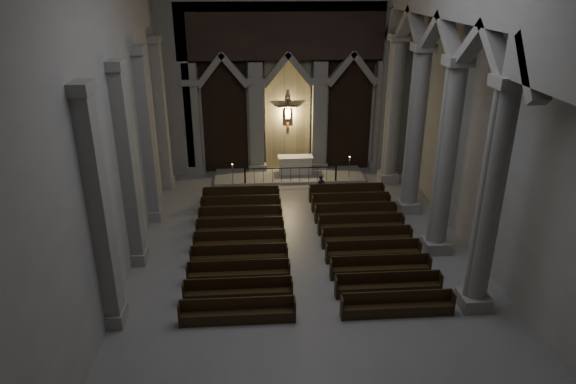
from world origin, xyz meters
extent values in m
plane|color=gray|center=(0.00, 0.00, 0.00)|extent=(24.00, 24.00, 0.00)
cube|color=#A09E96|center=(0.00, 12.00, 6.00)|extent=(14.00, 0.10, 12.00)
cube|color=#A09E96|center=(0.00, -12.00, 6.00)|extent=(14.00, 0.10, 12.00)
cube|color=#A09E96|center=(-7.00, 0.00, 6.00)|extent=(0.10, 24.00, 12.00)
cube|color=#A09E96|center=(7.00, 0.00, 6.00)|extent=(0.10, 24.00, 12.00)
cube|color=gray|center=(-5.40, 11.50, 3.20)|extent=(0.80, 0.50, 6.40)
cube|color=gray|center=(-5.40, 11.50, 0.25)|extent=(1.05, 0.70, 0.50)
cube|color=gray|center=(-5.40, 11.50, 5.35)|extent=(1.00, 0.65, 0.35)
cube|color=gray|center=(-1.80, 11.50, 3.20)|extent=(0.80, 0.50, 6.40)
cube|color=gray|center=(-1.80, 11.50, 0.25)|extent=(1.05, 0.70, 0.50)
cube|color=gray|center=(-1.80, 11.50, 5.35)|extent=(1.00, 0.65, 0.35)
cube|color=gray|center=(1.80, 11.50, 3.20)|extent=(0.80, 0.50, 6.40)
cube|color=gray|center=(1.80, 11.50, 0.25)|extent=(1.05, 0.70, 0.50)
cube|color=gray|center=(1.80, 11.50, 5.35)|extent=(1.00, 0.65, 0.35)
cube|color=gray|center=(5.40, 11.50, 3.20)|extent=(0.80, 0.50, 6.40)
cube|color=gray|center=(5.40, 11.50, 0.25)|extent=(1.05, 0.70, 0.50)
cube|color=gray|center=(5.40, 11.50, 5.35)|extent=(1.00, 0.65, 0.35)
cube|color=black|center=(-3.60, 11.85, 3.50)|extent=(2.60, 0.15, 7.00)
cube|color=tan|center=(0.00, 11.85, 3.50)|extent=(2.60, 0.15, 7.00)
cube|color=black|center=(3.60, 11.85, 3.50)|extent=(2.60, 0.15, 7.00)
cube|color=black|center=(0.00, 11.50, 8.00)|extent=(12.00, 0.50, 3.00)
cube|color=gray|center=(-6.20, 11.50, 4.50)|extent=(1.60, 0.50, 9.00)
cube|color=gray|center=(6.20, 11.50, 4.50)|extent=(1.60, 0.50, 9.00)
plane|color=#FFD072|center=(0.00, 11.82, 3.50)|extent=(1.50, 0.00, 1.50)
cube|color=#502F1B|center=(0.00, 11.73, 3.50)|extent=(0.13, 0.08, 1.80)
cube|color=#502F1B|center=(0.00, 11.73, 3.85)|extent=(1.10, 0.08, 0.13)
cube|color=tan|center=(0.00, 11.67, 3.45)|extent=(0.26, 0.10, 0.60)
sphere|color=tan|center=(0.00, 11.67, 3.85)|extent=(0.17, 0.17, 0.17)
cylinder|color=tan|center=(-0.26, 11.67, 3.82)|extent=(0.45, 0.08, 0.08)
cylinder|color=tan|center=(0.26, 11.67, 3.82)|extent=(0.45, 0.08, 0.08)
cube|color=gray|center=(5.50, 9.50, 0.25)|extent=(1.00, 1.00, 0.50)
cylinder|color=gray|center=(5.50, 9.50, 4.00)|extent=(0.70, 0.70, 7.50)
cube|color=gray|center=(5.50, 9.50, 7.85)|extent=(0.95, 0.95, 0.35)
cube|color=gray|center=(5.50, 5.50, 0.25)|extent=(1.00, 1.00, 0.50)
cylinder|color=gray|center=(5.50, 5.50, 4.00)|extent=(0.70, 0.70, 7.50)
cube|color=gray|center=(5.50, 5.50, 7.85)|extent=(0.95, 0.95, 0.35)
cube|color=gray|center=(5.50, 1.50, 0.25)|extent=(1.00, 1.00, 0.50)
cylinder|color=gray|center=(5.50, 1.50, 4.00)|extent=(0.70, 0.70, 7.50)
cube|color=gray|center=(5.50, 1.50, 7.85)|extent=(0.95, 0.95, 0.35)
cube|color=gray|center=(5.50, -2.50, 0.25)|extent=(1.00, 1.00, 0.50)
cylinder|color=gray|center=(5.50, -2.50, 4.00)|extent=(0.70, 0.70, 7.50)
cube|color=gray|center=(5.50, -2.50, 7.85)|extent=(0.95, 0.95, 0.35)
cube|color=gray|center=(5.50, 11.40, 4.60)|extent=(0.55, 1.20, 9.20)
cube|color=gray|center=(-6.75, 9.50, 0.25)|extent=(0.60, 1.00, 0.50)
cube|color=gray|center=(-6.75, 9.50, 4.00)|extent=(0.50, 0.80, 7.50)
cube|color=gray|center=(-6.75, 9.50, 7.85)|extent=(0.60, 1.00, 0.35)
cube|color=gray|center=(-6.75, 5.50, 0.25)|extent=(0.60, 1.00, 0.50)
cube|color=gray|center=(-6.75, 5.50, 4.00)|extent=(0.50, 0.80, 7.50)
cube|color=gray|center=(-6.75, 5.50, 7.85)|extent=(0.60, 1.00, 0.35)
cube|color=gray|center=(-6.75, 1.50, 0.25)|extent=(0.60, 1.00, 0.50)
cube|color=gray|center=(-6.75, 1.50, 4.00)|extent=(0.50, 0.80, 7.50)
cube|color=gray|center=(-6.75, 1.50, 7.85)|extent=(0.60, 1.00, 0.35)
cube|color=gray|center=(-6.75, -2.50, 0.25)|extent=(0.60, 1.00, 0.50)
cube|color=gray|center=(-6.75, -2.50, 4.00)|extent=(0.50, 0.80, 7.50)
cube|color=gray|center=(-6.75, -2.50, 7.85)|extent=(0.60, 1.00, 0.35)
cube|color=gray|center=(0.00, 10.60, 0.07)|extent=(8.50, 2.60, 0.15)
cube|color=silver|center=(0.37, 10.77, 0.64)|extent=(1.85, 0.72, 0.98)
cube|color=white|center=(0.37, 10.77, 1.15)|extent=(2.00, 0.80, 0.04)
cube|color=black|center=(0.00, 9.42, 0.96)|extent=(5.05, 0.05, 0.05)
cube|color=black|center=(-2.53, 9.42, 0.51)|extent=(0.09, 0.09, 1.01)
cube|color=black|center=(2.53, 9.42, 0.51)|extent=(0.09, 0.09, 1.01)
cylinder|color=black|center=(-2.02, 9.42, 0.47)|extent=(0.02, 0.02, 0.93)
cylinder|color=black|center=(-1.52, 9.42, 0.47)|extent=(0.02, 0.02, 0.93)
cylinder|color=black|center=(-1.01, 9.42, 0.47)|extent=(0.02, 0.02, 0.93)
cylinder|color=black|center=(-0.51, 9.42, 0.47)|extent=(0.02, 0.02, 0.93)
cylinder|color=black|center=(0.00, 9.42, 0.47)|extent=(0.02, 0.02, 0.93)
cylinder|color=black|center=(0.51, 9.42, 0.47)|extent=(0.02, 0.02, 0.93)
cylinder|color=black|center=(1.01, 9.42, 0.47)|extent=(0.02, 0.02, 0.93)
cylinder|color=black|center=(1.52, 9.42, 0.47)|extent=(0.02, 0.02, 0.93)
cylinder|color=black|center=(2.02, 9.42, 0.47)|extent=(0.02, 0.02, 0.93)
cylinder|color=#9D6330|center=(-3.18, 9.08, 0.02)|extent=(0.23, 0.23, 0.05)
cylinder|color=#9D6330|center=(-3.18, 9.08, 0.59)|extent=(0.04, 0.04, 1.12)
cylinder|color=#9D6330|center=(-3.18, 9.08, 1.15)|extent=(0.12, 0.12, 0.02)
cylinder|color=beige|center=(-3.18, 9.08, 1.25)|extent=(0.05, 0.05, 0.20)
sphere|color=#FFBC59|center=(-3.18, 9.08, 1.37)|extent=(0.04, 0.04, 0.04)
cylinder|color=#9D6330|center=(3.34, 9.80, 0.02)|extent=(0.24, 0.24, 0.05)
cylinder|color=#9D6330|center=(3.34, 9.80, 0.59)|extent=(0.04, 0.04, 1.14)
cylinder|color=#9D6330|center=(3.34, 9.80, 1.16)|extent=(0.12, 0.12, 0.02)
cylinder|color=beige|center=(3.34, 9.80, 1.27)|extent=(0.05, 0.05, 0.20)
sphere|color=#FFBC59|center=(3.34, 9.80, 1.38)|extent=(0.04, 0.04, 0.04)
cube|color=black|center=(-2.70, 7.00, 0.20)|extent=(3.81, 0.36, 0.41)
cube|color=black|center=(-2.70, 7.17, 0.64)|extent=(3.81, 0.06, 0.45)
cube|color=black|center=(-4.61, 7.00, 0.41)|extent=(0.05, 0.41, 0.82)
cube|color=black|center=(-0.79, 7.00, 0.41)|extent=(0.05, 0.41, 0.82)
cube|color=black|center=(2.70, 7.00, 0.20)|extent=(3.81, 0.36, 0.41)
cube|color=black|center=(2.70, 7.17, 0.64)|extent=(3.81, 0.06, 0.45)
cube|color=black|center=(0.79, 7.00, 0.41)|extent=(0.05, 0.41, 0.82)
cube|color=black|center=(4.61, 7.00, 0.41)|extent=(0.05, 0.41, 0.82)
cube|color=black|center=(-2.70, 5.77, 0.20)|extent=(3.81, 0.36, 0.41)
cube|color=black|center=(-2.70, 5.94, 0.64)|extent=(3.81, 0.06, 0.45)
cube|color=black|center=(-4.61, 5.77, 0.41)|extent=(0.05, 0.41, 0.82)
cube|color=black|center=(-0.79, 5.77, 0.41)|extent=(0.05, 0.41, 0.82)
cube|color=black|center=(2.70, 5.77, 0.20)|extent=(3.81, 0.36, 0.41)
cube|color=black|center=(2.70, 5.94, 0.64)|extent=(3.81, 0.06, 0.45)
cube|color=black|center=(0.79, 5.77, 0.41)|extent=(0.05, 0.41, 0.82)
cube|color=black|center=(4.61, 5.77, 0.41)|extent=(0.05, 0.41, 0.82)
cube|color=black|center=(-2.70, 4.54, 0.20)|extent=(3.81, 0.36, 0.41)
cube|color=black|center=(-2.70, 4.72, 0.64)|extent=(3.81, 0.06, 0.45)
cube|color=black|center=(-4.61, 4.54, 0.41)|extent=(0.05, 0.41, 0.82)
cube|color=black|center=(-0.79, 4.54, 0.41)|extent=(0.05, 0.41, 0.82)
cube|color=black|center=(2.70, 4.54, 0.20)|extent=(3.81, 0.36, 0.41)
cube|color=black|center=(2.70, 4.72, 0.64)|extent=(3.81, 0.06, 0.45)
cube|color=black|center=(0.79, 4.54, 0.41)|extent=(0.05, 0.41, 0.82)
cube|color=black|center=(4.61, 4.54, 0.41)|extent=(0.05, 0.41, 0.82)
cube|color=black|center=(-2.70, 3.32, 0.20)|extent=(3.81, 0.36, 0.41)
cube|color=black|center=(-2.70, 3.49, 0.64)|extent=(3.81, 0.06, 0.45)
cube|color=black|center=(-4.61, 3.32, 0.41)|extent=(0.05, 0.41, 0.82)
cube|color=black|center=(-0.79, 3.32, 0.41)|extent=(0.05, 0.41, 0.82)
cube|color=black|center=(2.70, 3.32, 0.20)|extent=(3.81, 0.36, 0.41)
cube|color=black|center=(2.70, 3.49, 0.64)|extent=(3.81, 0.06, 0.45)
cube|color=black|center=(0.79, 3.32, 0.41)|extent=(0.05, 0.41, 0.82)
cube|color=black|center=(4.61, 3.32, 0.41)|extent=(0.05, 0.41, 0.82)
cube|color=black|center=(-2.70, 2.09, 0.20)|extent=(3.81, 0.36, 0.41)
cube|color=black|center=(-2.70, 2.26, 0.64)|extent=(3.81, 0.06, 0.45)
cube|color=black|center=(-4.61, 2.09, 0.41)|extent=(0.05, 0.41, 0.82)
cube|color=black|center=(-0.79, 2.09, 0.41)|extent=(0.05, 0.41, 0.82)
cube|color=black|center=(2.70, 2.09, 0.20)|extent=(3.81, 0.36, 0.41)
cube|color=black|center=(2.70, 2.26, 0.64)|extent=(3.81, 0.06, 0.45)
cube|color=black|center=(0.79, 2.09, 0.41)|extent=(0.05, 0.41, 0.82)
cube|color=black|center=(4.61, 2.09, 0.41)|extent=(0.05, 0.41, 0.82)
cube|color=black|center=(-2.70, 0.86, 0.20)|extent=(3.81, 0.36, 0.41)
cube|color=black|center=(-2.70, 1.03, 0.64)|extent=(3.81, 0.06, 0.45)
cube|color=black|center=(-4.61, 0.86, 0.41)|extent=(0.05, 0.41, 0.82)
cube|color=black|center=(-0.79, 0.86, 0.41)|extent=(0.05, 0.41, 0.82)
cube|color=black|center=(2.70, 0.86, 0.20)|extent=(3.81, 0.36, 0.41)
cube|color=black|center=(2.70, 1.03, 0.64)|extent=(3.81, 0.06, 0.45)
cube|color=black|center=(0.79, 0.86, 0.41)|extent=(0.05, 0.41, 0.82)
cube|color=black|center=(4.61, 0.86, 0.41)|extent=(0.05, 0.41, 0.82)
cube|color=black|center=(-2.70, -0.37, 0.20)|extent=(3.81, 0.36, 0.41)
cube|color=black|center=(-2.70, -0.19, 0.64)|extent=(3.81, 0.06, 0.45)
cube|color=black|center=(-4.61, -0.37, 0.41)|extent=(0.05, 0.41, 0.82)
cube|color=black|center=(-0.79, -0.37, 0.41)|extent=(0.05, 0.41, 0.82)
cube|color=black|center=(2.70, -0.37, 0.20)|extent=(3.81, 0.36, 0.41)
cube|color=black|center=(2.70, -0.19, 0.64)|extent=(3.81, 0.06, 0.45)
cube|color=black|center=(0.79, -0.37, 0.41)|extent=(0.05, 0.41, 0.82)
cube|color=black|center=(4.61, -0.37, 0.41)|extent=(0.05, 0.41, 0.82)
cube|color=black|center=(-2.70, -1.59, 0.20)|extent=(3.81, 0.36, 0.41)
cube|color=black|center=(-2.70, -1.42, 0.64)|extent=(3.81, 0.06, 0.45)
cube|color=black|center=(-4.61, -1.59, 0.41)|extent=(0.05, 0.41, 0.82)
cube|color=black|center=(-0.79, -1.59, 0.41)|extent=(0.05, 0.41, 0.82)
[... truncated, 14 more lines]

